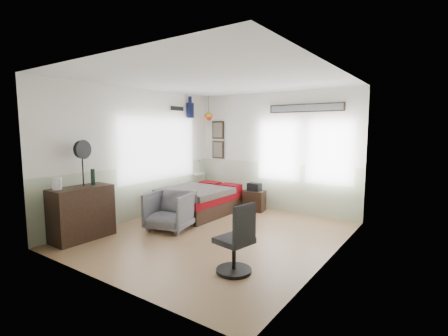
{
  "coord_description": "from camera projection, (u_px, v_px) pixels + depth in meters",
  "views": [
    {
      "loc": [
        3.32,
        -4.52,
        1.86
      ],
      "look_at": [
        -0.1,
        0.4,
        1.15
      ],
      "focal_mm": 26.0,
      "sensor_mm": 36.0,
      "label": 1
    }
  ],
  "objects": [
    {
      "name": "ground_plane",
      "position": [
        216.0,
        235.0,
        5.78
      ],
      "size": [
        4.0,
        4.5,
        0.01
      ],
      "primitive_type": "cube",
      "color": "#98724E"
    },
    {
      "name": "room_shell",
      "position": [
        218.0,
        144.0,
        5.79
      ],
      "size": [
        4.02,
        4.52,
        2.71
      ],
      "color": "silver",
      "rests_on": "ground_plane"
    },
    {
      "name": "wall_decor",
      "position": [
        227.0,
        120.0,
        7.76
      ],
      "size": [
        3.55,
        1.32,
        1.44
      ],
      "color": "black",
      "rests_on": "room_shell"
    },
    {
      "name": "bed",
      "position": [
        201.0,
        200.0,
        7.26
      ],
      "size": [
        1.34,
        1.82,
        0.58
      ],
      "rotation": [
        0.0,
        0.0,
        -0.01
      ],
      "color": "#302018",
      "rests_on": "ground_plane"
    },
    {
      "name": "dresser",
      "position": [
        82.0,
        213.0,
        5.51
      ],
      "size": [
        0.48,
        1.0,
        0.9
      ],
      "primitive_type": "cube",
      "color": "#302018",
      "rests_on": "ground_plane"
    },
    {
      "name": "armchair",
      "position": [
        170.0,
        210.0,
        6.05
      ],
      "size": [
        0.93,
        0.95,
        0.72
      ],
      "primitive_type": "imported",
      "rotation": [
        0.0,
        0.0,
        0.24
      ],
      "color": "slate",
      "rests_on": "ground_plane"
    },
    {
      "name": "nightstand",
      "position": [
        254.0,
        201.0,
        7.47
      ],
      "size": [
        0.52,
        0.45,
        0.47
      ],
      "primitive_type": "cube",
      "rotation": [
        0.0,
        0.0,
        0.17
      ],
      "color": "#302018",
      "rests_on": "ground_plane"
    },
    {
      "name": "task_chair",
      "position": [
        237.0,
        245.0,
        4.17
      ],
      "size": [
        0.48,
        0.48,
        0.94
      ],
      "rotation": [
        0.0,
        0.0,
        -0.19
      ],
      "color": "black",
      "rests_on": "ground_plane"
    },
    {
      "name": "kettle",
      "position": [
        57.0,
        184.0,
        5.21
      ],
      "size": [
        0.17,
        0.14,
        0.19
      ],
      "rotation": [
        0.0,
        0.0,
        0.3
      ],
      "color": "silver",
      "rests_on": "dresser"
    },
    {
      "name": "bottle",
      "position": [
        93.0,
        177.0,
        5.66
      ],
      "size": [
        0.07,
        0.07,
        0.28
      ],
      "primitive_type": "cylinder",
      "color": "black",
      "rests_on": "dresser"
    },
    {
      "name": "stand_fan",
      "position": [
        82.0,
        150.0,
        5.48
      ],
      "size": [
        0.14,
        0.32,
        0.79
      ],
      "rotation": [
        0.0,
        0.0,
        0.19
      ],
      "color": "black",
      "rests_on": "dresser"
    },
    {
      "name": "black_bag",
      "position": [
        254.0,
        187.0,
        7.43
      ],
      "size": [
        0.3,
        0.19,
        0.17
      ],
      "primitive_type": "cube",
      "rotation": [
        0.0,
        0.0,
        0.0
      ],
      "color": "black",
      "rests_on": "nightstand"
    }
  ]
}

